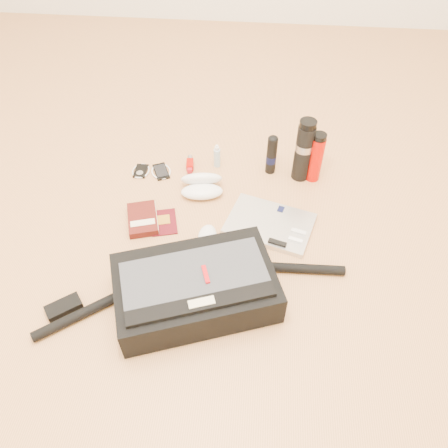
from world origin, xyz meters
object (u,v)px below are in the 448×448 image
Objects in this scene: messenger_bag at (195,288)px; thermos_red at (316,157)px; thermos_black at (304,150)px; book at (143,219)px; laptop at (270,224)px.

messenger_bag is 0.78m from thermos_red.
thermos_black is (0.37, 0.67, 0.08)m from messenger_bag.
book is 0.75m from thermos_red.
laptop is at bearing -120.30° from thermos_red.
thermos_black reaches higher than messenger_bag.
laptop is at bearing -13.93° from book.
laptop is at bearing 36.36° from messenger_bag.
book is at bearing -154.32° from thermos_red.
thermos_black is at bearing 84.73° from laptop.
book is (-0.50, -0.02, 0.00)m from laptop.
book is at bearing -160.88° from laptop.
laptop is 1.31× the size of thermos_black.
thermos_red is at bearing -5.41° from thermos_black.
laptop is 0.36m from thermos_red.
thermos_red reaches higher than laptop.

